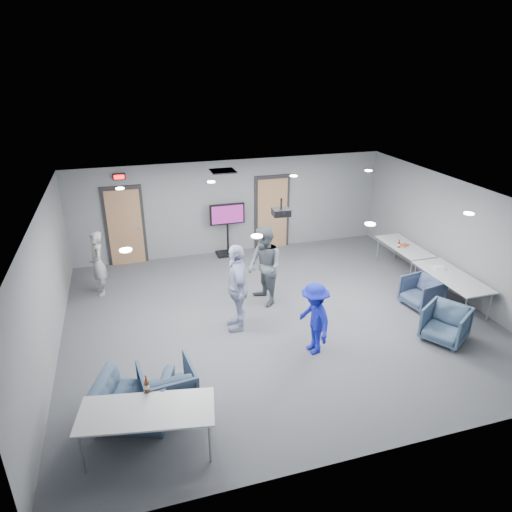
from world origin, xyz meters
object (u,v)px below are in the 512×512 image
object	(u,v)px
person_a	(98,264)
person_b	(264,267)
person_c	(237,287)
chair_right_c	(445,324)
table_right_b	(452,278)
table_front_left	(147,413)
tv_stand	(228,226)
chair_front_a	(168,387)
bottle_front	(147,386)
bottle_right	(399,245)
chair_right_b	(422,292)
chair_front_b	(133,402)
table_right_a	(404,247)
person_d	(314,319)
projector	(281,212)

from	to	relation	value
person_a	person_b	size ratio (longest dim) A/B	0.85
person_c	chair_right_c	xyz separation A→B (m)	(3.87, -1.66, -0.58)
table_right_b	table_front_left	size ratio (longest dim) A/B	0.97
person_c	person_a	bearing A→B (deg)	-124.82
person_c	tv_stand	xyz separation A→B (m)	(0.72, 3.88, -0.08)
chair_right_c	chair_front_a	bearing A→B (deg)	-118.89
bottle_front	bottle_right	bearing A→B (deg)	29.89
person_c	chair_right_b	bearing A→B (deg)	91.71
chair_front_b	chair_right_b	bearing A→B (deg)	-143.84
person_a	table_right_a	size ratio (longest dim) A/B	0.91
bottle_front	table_front_left	bearing A→B (deg)	-96.19
person_d	table_right_a	size ratio (longest dim) A/B	0.84
person_d	chair_right_c	size ratio (longest dim) A/B	1.80
person_b	table_front_left	world-z (taller)	person_b
person_b	table_right_b	size ratio (longest dim) A/B	0.97
chair_right_c	projector	xyz separation A→B (m)	(-2.88, 1.87, 2.04)
person_c	chair_front_a	xyz separation A→B (m)	(-1.69, -2.03, -0.55)
person_d	chair_right_b	xyz separation A→B (m)	(3.09, 0.95, -0.38)
person_c	chair_front_b	size ratio (longest dim) A/B	1.67
person_b	chair_right_b	distance (m)	3.66
table_right_b	tv_stand	distance (m)	6.04
bottle_right	tv_stand	xyz separation A→B (m)	(-3.98, 2.50, 0.05)
chair_right_b	table_front_left	bearing A→B (deg)	-78.20
person_b	person_d	distance (m)	2.13
table_right_a	bottle_right	world-z (taller)	bottle_right
bottle_front	projector	bearing A→B (deg)	41.73
tv_stand	person_c	bearing A→B (deg)	-100.45
table_right_a	table_right_b	world-z (taller)	same
person_c	chair_right_b	xyz separation A→B (m)	(4.27, -0.32, -0.59)
chair_right_c	table_front_left	size ratio (longest dim) A/B	0.41
chair_right_b	tv_stand	size ratio (longest dim) A/B	0.50
table_right_b	person_c	bearing A→B (deg)	84.70
table_right_b	projector	bearing A→B (deg)	80.46
person_c	bottle_front	distance (m)	3.20
table_front_left	projector	world-z (taller)	projector
chair_front_b	table_right_b	size ratio (longest dim) A/B	0.59
chair_front_b	bottle_front	world-z (taller)	bottle_front
person_d	bottle_front	distance (m)	3.41
person_d	chair_front_b	distance (m)	3.55
person_a	bottle_front	xyz separation A→B (m)	(0.78, -4.90, 0.05)
person_d	bottle_front	size ratio (longest dim) A/B	4.93
person_d	table_right_b	size ratio (longest dim) A/B	0.76
chair_front_a	projector	distance (m)	4.03
person_b	chair_right_b	bearing A→B (deg)	61.51
chair_right_b	chair_right_c	world-z (taller)	chair_right_c
person_c	person_d	distance (m)	1.74
person_c	bottle_front	size ratio (longest dim) A/B	6.38
person_d	table_right_a	distance (m)	4.62
chair_right_c	chair_front_a	xyz separation A→B (m)	(-5.56, -0.37, 0.02)
person_a	bottle_right	distance (m)	7.56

